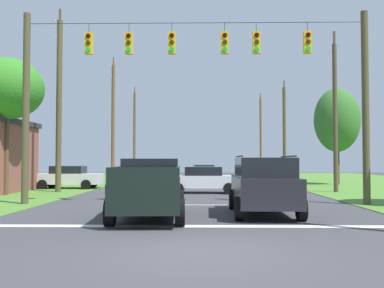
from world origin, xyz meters
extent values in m
plane|color=#3D3D42|center=(0.00, 0.00, 0.00)|extent=(120.00, 120.00, 0.00)
cube|color=white|center=(0.00, 3.51, 0.00)|extent=(12.45, 0.45, 0.01)
cube|color=white|center=(0.00, 9.51, 0.00)|extent=(2.50, 0.15, 0.01)
cube|color=white|center=(0.00, 15.63, 0.00)|extent=(2.50, 0.15, 0.01)
cube|color=white|center=(0.00, 23.41, 0.00)|extent=(2.50, 0.15, 0.01)
cube|color=white|center=(0.00, 33.47, 0.00)|extent=(2.50, 0.15, 0.01)
cylinder|color=brown|center=(-7.42, 9.56, 4.15)|extent=(0.30, 0.30, 8.30)
cylinder|color=brown|center=(7.18, 9.56, 4.15)|extent=(0.30, 0.30, 8.30)
cylinder|color=black|center=(-0.12, 9.56, 7.84)|extent=(14.60, 0.02, 0.02)
cylinder|color=black|center=(-4.71, 9.56, 7.64)|extent=(0.02, 0.02, 0.40)
cube|color=yellow|center=(-4.71, 9.56, 6.96)|extent=(0.32, 0.24, 0.95)
cylinder|color=#310503|center=(-4.71, 9.42, 7.26)|extent=(0.20, 0.04, 0.20)
cylinder|color=#352203|center=(-4.71, 9.42, 6.96)|extent=(0.20, 0.04, 0.20)
cylinder|color=green|center=(-4.71, 9.42, 6.66)|extent=(0.20, 0.04, 0.20)
cylinder|color=black|center=(-2.97, 9.56, 7.64)|extent=(0.02, 0.02, 0.40)
cube|color=yellow|center=(-2.97, 9.56, 6.96)|extent=(0.32, 0.24, 0.95)
cylinder|color=#310503|center=(-2.97, 9.42, 7.26)|extent=(0.20, 0.04, 0.20)
cylinder|color=#352203|center=(-2.97, 9.42, 6.96)|extent=(0.20, 0.04, 0.20)
cylinder|color=green|center=(-2.97, 9.42, 6.66)|extent=(0.20, 0.04, 0.20)
cylinder|color=black|center=(-1.11, 9.56, 7.64)|extent=(0.02, 0.02, 0.40)
cube|color=yellow|center=(-1.11, 9.56, 6.96)|extent=(0.32, 0.24, 0.95)
cylinder|color=#310503|center=(-1.11, 9.42, 7.26)|extent=(0.20, 0.04, 0.20)
cylinder|color=#352203|center=(-1.11, 9.42, 6.96)|extent=(0.20, 0.04, 0.20)
cylinder|color=green|center=(-1.11, 9.42, 6.66)|extent=(0.20, 0.04, 0.20)
cylinder|color=black|center=(1.17, 9.56, 7.64)|extent=(0.02, 0.02, 0.40)
cube|color=yellow|center=(1.17, 9.56, 6.96)|extent=(0.32, 0.24, 0.95)
cylinder|color=#310503|center=(1.17, 9.42, 7.26)|extent=(0.20, 0.04, 0.20)
cylinder|color=#352203|center=(1.17, 9.42, 6.96)|extent=(0.20, 0.04, 0.20)
cylinder|color=green|center=(1.17, 9.42, 6.66)|extent=(0.20, 0.04, 0.20)
cylinder|color=black|center=(2.54, 9.56, 7.64)|extent=(0.02, 0.02, 0.40)
cube|color=yellow|center=(2.54, 9.56, 6.96)|extent=(0.32, 0.24, 0.95)
cylinder|color=#310503|center=(2.54, 9.42, 7.26)|extent=(0.20, 0.04, 0.20)
cylinder|color=#352203|center=(2.54, 9.42, 6.96)|extent=(0.20, 0.04, 0.20)
cylinder|color=green|center=(2.54, 9.42, 6.66)|extent=(0.20, 0.04, 0.20)
cylinder|color=black|center=(4.74, 9.56, 7.64)|extent=(0.02, 0.02, 0.40)
cube|color=yellow|center=(4.74, 9.56, 6.96)|extent=(0.32, 0.24, 0.95)
cylinder|color=#310503|center=(4.74, 9.42, 7.26)|extent=(0.20, 0.04, 0.20)
cylinder|color=#352203|center=(4.74, 9.42, 6.96)|extent=(0.20, 0.04, 0.20)
cylinder|color=green|center=(4.74, 9.42, 6.66)|extent=(0.20, 0.04, 0.20)
cube|color=black|center=(-1.55, 5.27, 0.82)|extent=(2.23, 5.48, 0.85)
cube|color=black|center=(-1.58, 5.92, 1.60)|extent=(1.93, 1.98, 0.70)
cube|color=black|center=(-2.43, 3.89, 1.48)|extent=(0.20, 2.38, 0.45)
cube|color=black|center=(-0.56, 3.97, 1.48)|extent=(0.20, 2.38, 0.45)
cube|color=black|center=(-1.44, 2.63, 1.48)|extent=(1.96, 0.18, 0.45)
cylinder|color=black|center=(-2.63, 7.07, 0.40)|extent=(0.31, 0.81, 0.80)
cylinder|color=black|center=(-0.63, 7.15, 0.40)|extent=(0.31, 0.81, 0.80)
cylinder|color=black|center=(-2.47, 3.40, 0.40)|extent=(0.31, 0.81, 0.80)
cylinder|color=black|center=(-0.48, 3.48, 0.40)|extent=(0.31, 0.81, 0.80)
cube|color=black|center=(2.32, 6.29, 0.85)|extent=(2.03, 4.83, 0.95)
cube|color=black|center=(2.32, 6.14, 1.66)|extent=(1.85, 3.23, 0.65)
cylinder|color=black|center=(1.47, 6.15, 2.03)|extent=(0.09, 2.72, 0.05)
cylinder|color=black|center=(3.17, 6.12, 2.03)|extent=(0.09, 2.72, 0.05)
cylinder|color=black|center=(1.37, 7.94, 0.38)|extent=(0.27, 0.76, 0.76)
cylinder|color=black|center=(3.32, 7.90, 0.38)|extent=(0.27, 0.76, 0.76)
cylinder|color=black|center=(1.32, 4.67, 0.38)|extent=(0.27, 0.76, 0.76)
cylinder|color=black|center=(3.27, 4.64, 0.38)|extent=(0.27, 0.76, 0.76)
cube|color=silver|center=(0.33, 16.20, 0.67)|extent=(4.34, 1.90, 0.70)
cube|color=black|center=(0.33, 16.20, 1.27)|extent=(2.14, 1.67, 0.50)
cylinder|color=black|center=(-1.11, 15.33, 0.32)|extent=(0.64, 0.23, 0.64)
cylinder|color=black|center=(-1.07, 17.13, 0.32)|extent=(0.64, 0.23, 0.64)
cylinder|color=black|center=(1.72, 15.27, 0.32)|extent=(0.64, 0.23, 0.64)
cylinder|color=black|center=(1.77, 17.07, 0.32)|extent=(0.64, 0.23, 0.64)
cube|color=silver|center=(-8.66, 19.88, 0.67)|extent=(4.30, 1.80, 0.70)
cube|color=black|center=(-8.66, 19.88, 1.27)|extent=(2.10, 1.62, 0.50)
cylinder|color=black|center=(-7.24, 20.78, 0.32)|extent=(0.64, 0.22, 0.64)
cylinder|color=black|center=(-7.24, 18.98, 0.32)|extent=(0.64, 0.22, 0.64)
cylinder|color=black|center=(-10.08, 20.78, 0.32)|extent=(0.64, 0.22, 0.64)
cylinder|color=black|center=(-10.08, 18.98, 0.32)|extent=(0.64, 0.22, 0.64)
cube|color=silver|center=(0.41, 27.47, 0.67)|extent=(2.14, 4.43, 0.70)
cube|color=black|center=(0.41, 27.47, 1.27)|extent=(1.78, 2.22, 0.50)
cylinder|color=black|center=(-0.60, 28.81, 0.32)|extent=(0.27, 0.66, 0.64)
cylinder|color=black|center=(1.19, 28.96, 0.32)|extent=(0.27, 0.66, 0.64)
cylinder|color=black|center=(-0.37, 25.98, 0.32)|extent=(0.27, 0.66, 0.64)
cylinder|color=black|center=(1.42, 26.13, 0.32)|extent=(0.27, 0.66, 0.64)
cylinder|color=brown|center=(8.14, 16.82, 4.41)|extent=(0.26, 0.26, 8.83)
cube|color=brown|center=(8.14, 16.82, 8.43)|extent=(0.12, 0.12, 2.34)
cylinder|color=#B2B7BC|center=(8.14, 17.75, 8.55)|extent=(0.08, 0.08, 0.12)
cylinder|color=#B2B7BC|center=(8.14, 15.88, 8.55)|extent=(0.08, 0.08, 0.12)
cylinder|color=brown|center=(8.08, 31.98, 4.39)|extent=(0.32, 0.32, 8.79)
cube|color=brown|center=(8.08, 31.98, 8.39)|extent=(0.12, 0.12, 2.10)
cylinder|color=#B2B7BC|center=(8.08, 32.82, 8.51)|extent=(0.08, 0.08, 0.12)
cylinder|color=#B2B7BC|center=(8.08, 31.14, 8.51)|extent=(0.08, 0.08, 0.12)
cylinder|color=brown|center=(8.30, 49.41, 5.17)|extent=(0.30, 0.30, 10.33)
cube|color=brown|center=(8.30, 49.41, 9.93)|extent=(0.12, 0.12, 1.97)
cylinder|color=#B2B7BC|center=(8.30, 50.20, 10.05)|extent=(0.08, 0.08, 0.12)
cylinder|color=#B2B7BC|center=(8.30, 48.63, 10.05)|extent=(0.08, 0.08, 0.12)
cylinder|color=brown|center=(-8.29, 16.65, 5.14)|extent=(0.34, 0.34, 10.29)
cube|color=brown|center=(-8.29, 16.65, 9.89)|extent=(0.12, 0.12, 2.21)
cylinder|color=#B2B7BC|center=(-8.29, 17.53, 10.01)|extent=(0.08, 0.08, 0.12)
cylinder|color=#B2B7BC|center=(-8.29, 15.76, 10.01)|extent=(0.08, 0.08, 0.12)
cube|color=brown|center=(-8.29, 16.65, 8.99)|extent=(0.12, 0.12, 1.86)
cylinder|color=#B2B7BC|center=(-8.29, 17.39, 9.11)|extent=(0.08, 0.08, 0.12)
cylinder|color=#B2B7BC|center=(-8.29, 15.90, 9.11)|extent=(0.08, 0.08, 0.12)
cylinder|color=brown|center=(-8.08, 31.83, 5.48)|extent=(0.33, 0.33, 10.95)
cube|color=brown|center=(-8.08, 31.83, 10.55)|extent=(0.12, 0.12, 2.22)
cylinder|color=#B2B7BC|center=(-8.08, 32.72, 10.67)|extent=(0.08, 0.08, 0.12)
cylinder|color=#B2B7BC|center=(-8.08, 30.94, 10.67)|extent=(0.08, 0.08, 0.12)
cube|color=brown|center=(-8.08, 31.83, 9.65)|extent=(0.12, 0.12, 2.29)
cylinder|color=#B2B7BC|center=(-8.08, 32.75, 9.77)|extent=(0.08, 0.08, 0.12)
cylinder|color=#B2B7BC|center=(-8.08, 30.91, 9.77)|extent=(0.08, 0.08, 0.12)
cylinder|color=brown|center=(-8.48, 48.09, 5.43)|extent=(0.32, 0.32, 10.87)
cube|color=brown|center=(-8.48, 48.09, 10.47)|extent=(0.12, 0.12, 2.28)
cylinder|color=#B2B7BC|center=(-8.48, 49.00, 10.59)|extent=(0.08, 0.08, 0.12)
cylinder|color=#B2B7BC|center=(-8.48, 47.18, 10.59)|extent=(0.08, 0.08, 0.12)
cylinder|color=brown|center=(10.75, 24.80, 1.83)|extent=(0.31, 0.31, 3.66)
ellipsoid|color=#346B29|center=(10.75, 24.80, 5.03)|extent=(3.49, 3.49, 4.96)
cylinder|color=brown|center=(-10.37, 14.33, 2.44)|extent=(0.25, 0.25, 4.89)
ellipsoid|color=#337E23|center=(-10.37, 14.33, 5.81)|extent=(3.89, 3.89, 3.34)
camera|label=1|loc=(0.09, -9.09, 1.89)|focal=40.83mm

